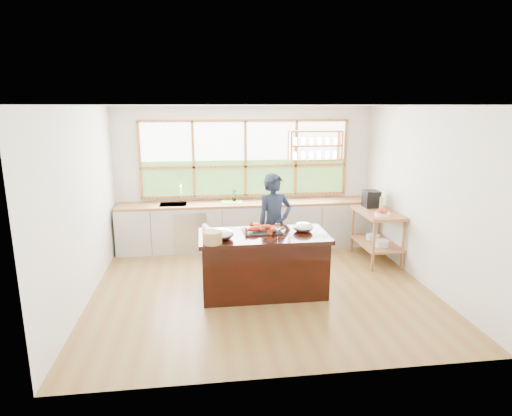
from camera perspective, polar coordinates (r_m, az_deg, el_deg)
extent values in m
plane|color=olive|center=(6.65, 0.72, -10.46)|extent=(5.00, 5.00, 0.00)
cube|color=silver|center=(8.42, -1.42, 4.24)|extent=(5.00, 0.02, 2.70)
cube|color=silver|center=(4.09, 5.27, -5.74)|extent=(5.00, 0.02, 2.70)
cube|color=silver|center=(6.38, -22.08, 0.29)|extent=(0.02, 4.50, 2.70)
cube|color=silver|center=(7.02, 21.40, 1.48)|extent=(0.02, 4.50, 2.70)
cube|color=white|center=(6.08, 0.80, 13.51)|extent=(5.00, 4.50, 0.02)
cube|color=#B87A41|center=(8.34, -1.42, 6.58)|extent=(4.05, 0.06, 1.50)
cube|color=white|center=(8.33, -1.45, 8.98)|extent=(3.98, 0.01, 0.75)
cube|color=#2C5E20|center=(8.42, -1.42, 4.05)|extent=(3.98, 0.01, 0.70)
cube|color=#B87A41|center=(8.44, 7.95, 10.12)|extent=(1.00, 0.28, 0.03)
cube|color=#B87A41|center=(8.46, 7.89, 8.26)|extent=(1.00, 0.28, 0.03)
cube|color=#B87A41|center=(8.48, 7.83, 6.41)|extent=(1.00, 0.28, 0.03)
cube|color=#B87A41|center=(8.34, 4.53, 8.27)|extent=(0.03, 0.28, 0.55)
cube|color=#B87A41|center=(8.60, 11.14, 8.22)|extent=(0.03, 0.28, 0.55)
cube|color=#BCB9B2|center=(8.32, -1.16, -2.40)|extent=(4.90, 0.62, 0.85)
cube|color=#B7BBBF|center=(7.97, -8.81, -3.23)|extent=(0.60, 0.01, 0.72)
cube|color=olive|center=(8.21, -1.18, 0.62)|extent=(4.90, 0.62, 0.05)
cube|color=#B7BBBF|center=(8.19, -10.96, -0.04)|extent=(0.50, 0.42, 0.16)
cube|color=olive|center=(7.56, 19.05, -4.58)|extent=(0.04, 0.04, 0.90)
cube|color=olive|center=(8.43, 16.07, -2.55)|extent=(0.04, 0.04, 0.90)
cube|color=olive|center=(7.35, 15.40, -4.84)|extent=(0.04, 0.04, 0.90)
cube|color=olive|center=(8.24, 12.75, -2.72)|extent=(0.04, 0.04, 0.90)
cube|color=olive|center=(7.92, 15.70, -4.51)|extent=(0.62, 1.10, 0.03)
cube|color=olive|center=(7.78, 15.96, -0.62)|extent=(0.62, 1.10, 0.05)
cylinder|color=silver|center=(7.69, 16.45, -4.58)|extent=(0.24, 0.24, 0.11)
cylinder|color=silver|center=(8.04, 15.31, -3.79)|extent=(0.24, 0.24, 0.09)
cube|color=black|center=(6.30, 0.99, -7.70)|extent=(1.77, 0.82, 0.84)
cube|color=black|center=(6.16, 1.01, -3.78)|extent=(1.85, 0.90, 0.06)
imported|color=#182033|center=(6.91, 2.45, -2.19)|extent=(0.70, 0.56, 1.66)
imported|color=slate|center=(8.21, -2.97, 1.70)|extent=(0.14, 0.09, 0.25)
cube|color=#70BE41|center=(8.17, -3.30, 0.78)|extent=(0.45, 0.37, 0.01)
cube|color=black|center=(8.04, 15.10, 1.18)|extent=(0.27, 0.29, 0.30)
cylinder|color=#AFC061|center=(7.76, 16.37, 0.50)|extent=(0.08, 0.08, 0.26)
cylinder|color=silver|center=(7.49, 16.50, -0.79)|extent=(0.25, 0.25, 0.05)
sphere|color=red|center=(7.49, 16.87, -0.41)|extent=(0.07, 0.07, 0.07)
sphere|color=red|center=(7.52, 16.49, -0.33)|extent=(0.07, 0.07, 0.07)
sphere|color=red|center=(7.48, 16.15, -0.38)|extent=(0.07, 0.07, 0.07)
sphere|color=red|center=(7.43, 16.33, -0.48)|extent=(0.07, 0.07, 0.07)
sphere|color=red|center=(7.44, 16.78, -0.50)|extent=(0.07, 0.07, 0.07)
cube|color=black|center=(6.27, 0.78, -3.10)|extent=(0.57, 0.43, 0.02)
ellipsoid|color=#D4450E|center=(6.19, -0.25, -2.84)|extent=(0.23, 0.15, 0.08)
ellipsoid|color=#D4450E|center=(6.28, 1.48, -2.59)|extent=(0.23, 0.14, 0.08)
ellipsoid|color=#D4450E|center=(6.18, 2.57, -2.86)|extent=(0.21, 0.21, 0.08)
ellipsoid|color=#D4450E|center=(6.36, 0.19, -2.39)|extent=(0.18, 0.23, 0.08)
ellipsoid|color=#B7BBBF|center=(5.94, -4.54, -3.47)|extent=(0.33, 0.33, 0.16)
ellipsoid|color=#B7BBBF|center=(6.31, 6.28, -2.56)|extent=(0.30, 0.30, 0.14)
cylinder|color=silver|center=(5.96, 2.88, -4.02)|extent=(0.06, 0.06, 0.01)
cylinder|color=silver|center=(5.94, 2.89, -3.42)|extent=(0.01, 0.01, 0.13)
ellipsoid|color=silver|center=(5.92, 2.90, -2.49)|extent=(0.08, 0.08, 0.10)
cylinder|color=#9E7F49|center=(5.74, -5.85, -3.94)|extent=(0.26, 0.26, 0.17)
cylinder|color=white|center=(6.32, -6.59, -2.75)|extent=(0.14, 0.31, 0.08)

